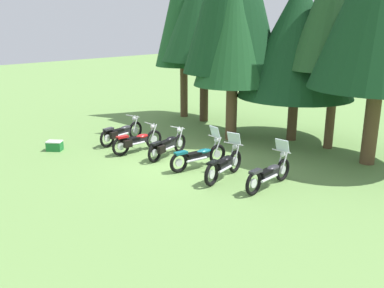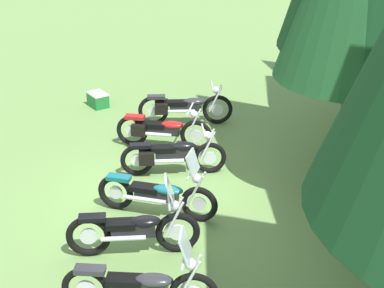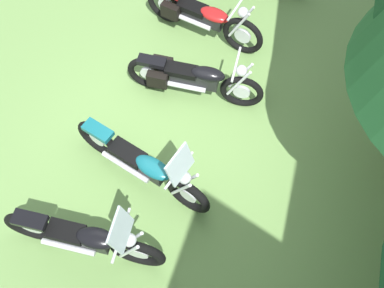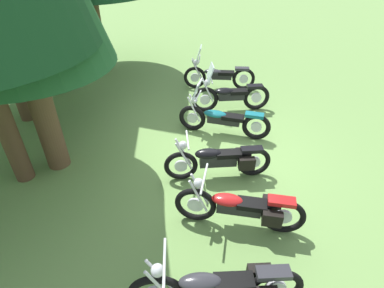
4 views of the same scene
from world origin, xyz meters
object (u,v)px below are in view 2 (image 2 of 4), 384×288
at_px(motorcycle_2, 172,155).
at_px(motorcycle_5, 141,286).
at_px(motorcycle_3, 158,194).
at_px(motorcycle_4, 135,229).
at_px(motorcycle_1, 162,130).
at_px(motorcycle_0, 184,107).
at_px(picnic_cooler, 98,100).

xyz_separation_m(motorcycle_2, motorcycle_5, (4.36, -0.07, 0.01)).
relative_size(motorcycle_3, motorcycle_5, 1.00).
bearing_deg(motorcycle_2, motorcycle_4, -104.50).
distance_m(motorcycle_2, motorcycle_5, 4.36).
height_order(motorcycle_1, motorcycle_5, motorcycle_5).
distance_m(motorcycle_0, motorcycle_5, 7.07).
bearing_deg(motorcycle_4, picnic_cooler, 98.43).
bearing_deg(motorcycle_1, motorcycle_3, -78.19).
bearing_deg(motorcycle_3, motorcycle_1, 106.80).
xyz_separation_m(motorcycle_1, motorcycle_4, (4.18, -0.04, 0.02)).
height_order(motorcycle_2, picnic_cooler, motorcycle_2).
bearing_deg(picnic_cooler, motorcycle_5, 15.16).
distance_m(motorcycle_1, motorcycle_3, 2.94).
bearing_deg(motorcycle_2, motorcycle_5, -98.24).
height_order(motorcycle_1, motorcycle_3, motorcycle_3).
height_order(motorcycle_2, motorcycle_4, motorcycle_4).
bearing_deg(motorcycle_5, motorcycle_2, 90.44).
distance_m(motorcycle_1, motorcycle_5, 5.65).
distance_m(motorcycle_2, motorcycle_4, 2.92).
relative_size(motorcycle_5, picnic_cooler, 3.27).
bearing_deg(motorcycle_0, motorcycle_3, -97.86).
bearing_deg(motorcycle_5, motorcycle_1, 93.97).
bearing_deg(motorcycle_0, motorcycle_4, -99.88).
xyz_separation_m(motorcycle_2, motorcycle_3, (1.65, -0.11, -0.00)).
distance_m(motorcycle_0, motorcycle_4, 5.63).
distance_m(motorcycle_0, motorcycle_1, 1.48).
height_order(motorcycle_0, motorcycle_5, motorcycle_5).
height_order(motorcycle_0, motorcycle_4, motorcycle_4).
height_order(motorcycle_2, motorcycle_3, motorcycle_3).
height_order(motorcycle_1, motorcycle_2, motorcycle_1).
bearing_deg(motorcycle_4, motorcycle_3, 71.03).
height_order(motorcycle_1, picnic_cooler, motorcycle_1).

